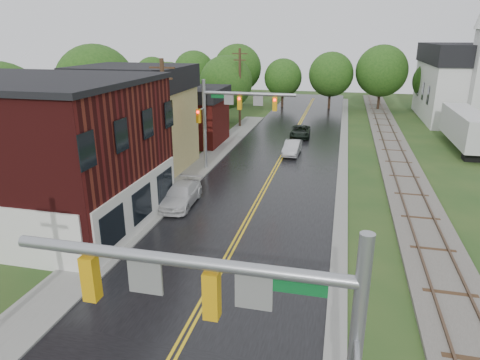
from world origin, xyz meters
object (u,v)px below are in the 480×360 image
at_px(sedan_silver, 292,148).
at_px(utility_pole_c, 240,87).
at_px(tree_left_c, 170,91).
at_px(traffic_signal_far, 230,109).
at_px(traffic_signal_near, 248,323).
at_px(utility_pole_b, 165,123).
at_px(suv_dark, 300,132).
at_px(church, 471,74).
at_px(tree_left_b, 97,87).
at_px(tree_left_e, 227,84).
at_px(semi_trailer, 466,127).
at_px(brick_building, 24,151).
at_px(pickup_white, 181,195).
at_px(tree_left_a, 2,110).

bearing_deg(sedan_silver, utility_pole_c, 126.39).
bearing_deg(tree_left_c, traffic_signal_far, -51.18).
bearing_deg(traffic_signal_near, traffic_signal_far, 105.52).
bearing_deg(utility_pole_b, utility_pole_c, 90.00).
distance_m(utility_pole_c, suv_dark, 9.48).
bearing_deg(utility_pole_b, tree_left_c, 111.49).
bearing_deg(traffic_signal_far, utility_pole_c, 101.09).
distance_m(church, tree_left_c, 36.59).
xyz_separation_m(tree_left_b, tree_left_e, (9.00, 14.00, -0.90)).
height_order(traffic_signal_near, suv_dark, traffic_signal_near).
height_order(church, utility_pole_c, church).
distance_m(traffic_signal_far, suv_dark, 14.46).
distance_m(utility_pole_b, semi_trailer, 28.85).
bearing_deg(brick_building, tree_left_e, 83.29).
xyz_separation_m(tree_left_e, pickup_white, (4.14, -26.86, -4.14)).
relative_size(brick_building, suv_dark, 3.27).
distance_m(traffic_signal_near, utility_pole_c, 43.24).
xyz_separation_m(traffic_signal_near, traffic_signal_far, (-6.94, 25.00, 0.01)).
height_order(tree_left_a, tree_left_b, tree_left_b).
relative_size(church, tree_left_a, 2.31).
height_order(utility_pole_b, tree_left_c, utility_pole_b).
distance_m(traffic_signal_far, semi_trailer, 23.38).
height_order(utility_pole_c, tree_left_c, utility_pole_c).
bearing_deg(suv_dark, tree_left_e, 146.61).
height_order(traffic_signal_near, sedan_silver, traffic_signal_near).
distance_m(church, tree_left_e, 29.91).
bearing_deg(church, traffic_signal_far, -131.27).
distance_m(traffic_signal_near, utility_pole_b, 22.49).
height_order(brick_building, traffic_signal_near, brick_building).
bearing_deg(semi_trailer, sedan_silver, -159.58).
relative_size(brick_building, utility_pole_c, 1.59).
bearing_deg(suv_dark, semi_trailer, -7.26).
bearing_deg(traffic_signal_near, semi_trailer, 70.45).
xyz_separation_m(traffic_signal_far, utility_pole_c, (-3.33, 17.00, -0.25)).
bearing_deg(utility_pole_c, tree_left_c, -149.80).
relative_size(brick_building, pickup_white, 3.07).
bearing_deg(tree_left_c, pickup_white, -66.34).
xyz_separation_m(traffic_signal_far, tree_left_b, (-14.38, 4.90, 0.74)).
relative_size(tree_left_b, sedan_silver, 2.49).
distance_m(brick_building, church, 50.58).
bearing_deg(traffic_signal_far, tree_left_e, 105.89).
relative_size(tree_left_a, tree_left_b, 0.89).
xyz_separation_m(tree_left_c, sedan_silver, (14.65, -6.98, -3.87)).
distance_m(tree_left_e, sedan_silver, 16.71).
xyz_separation_m(tree_left_a, tree_left_b, (2.00, 10.00, 0.60)).
height_order(traffic_signal_far, tree_left_c, tree_left_c).
relative_size(brick_building, church, 0.71).
distance_m(utility_pole_c, sedan_silver, 14.05).
height_order(traffic_signal_near, tree_left_a, tree_left_a).
relative_size(utility_pole_c, semi_trailer, 0.80).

